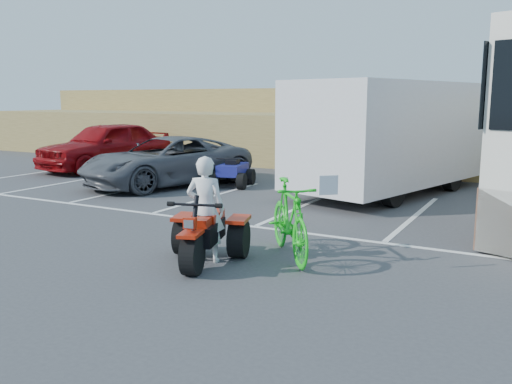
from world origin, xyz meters
The scene contains 11 objects.
ground centered at (0.00, 0.00, 0.00)m, with size 100.00×100.00×0.00m, color #3C3C3F.
parking_stripes centered at (0.87, 4.07, 0.00)m, with size 28.00×5.16×0.01m.
grass_embankment centered at (0.00, 15.48, 1.42)m, with size 40.00×8.50×3.10m.
red_trike_atv centered at (0.50, -0.21, 0.00)m, with size 1.25×1.67×1.08m, color #A31B09, non-canonical shape.
rider centered at (0.46, -0.07, 0.86)m, with size 0.63×0.41×1.72m, color white.
green_dirt_bike centered at (1.57, 0.75, 0.65)m, with size 0.61×2.17×1.30m, color #14BF19.
grey_pickup centered at (-4.99, 5.96, 0.74)m, with size 2.45×5.32×1.48m, color #4A4C52.
red_car centered at (-9.33, 7.95, 0.90)m, with size 2.12×5.26×1.79m, color maroon.
cargo_trailer centered at (1.36, 7.73, 1.66)m, with size 4.30×7.02×3.06m.
quad_atv_blue centered at (-3.09, 6.71, 0.00)m, with size 1.05×1.41×0.92m, color navy, non-canonical shape.
quad_atv_green centered at (-1.26, 8.20, 0.00)m, with size 1.07×1.43×0.93m, color #155D21, non-canonical shape.
Camera 1 is at (5.22, -7.16, 2.61)m, focal length 38.00 mm.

